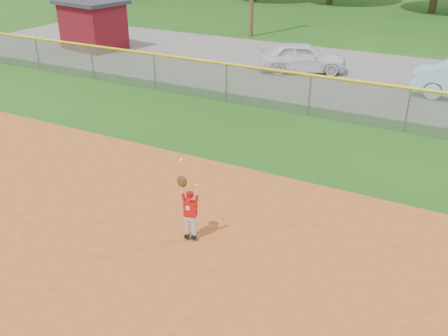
{
  "coord_description": "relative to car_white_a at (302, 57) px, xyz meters",
  "views": [
    {
      "loc": [
        5.36,
        -6.36,
        6.15
      ],
      "look_at": [
        0.44,
        2.79,
        1.1
      ],
      "focal_mm": 40.0,
      "sensor_mm": 36.0,
      "label": 1
    }
  ],
  "objects": [
    {
      "name": "ground",
      "position": [
        2.31,
        -15.49,
        -0.71
      ],
      "size": [
        120.0,
        120.0,
        0.0
      ],
      "primitive_type": "plane",
      "color": "#1F4F12",
      "rests_on": "ground"
    },
    {
      "name": "parking_strip",
      "position": [
        2.31,
        0.51,
        -0.7
      ],
      "size": [
        44.0,
        10.0,
        0.03
      ],
      "primitive_type": "cube",
      "color": "slate",
      "rests_on": "ground"
    },
    {
      "name": "car_white_a",
      "position": [
        0.0,
        0.0,
        0.0
      ],
      "size": [
        4.33,
        3.11,
        1.37
      ],
      "primitive_type": "imported",
      "rotation": [
        0.0,
        0.0,
        1.99
      ],
      "color": "white",
      "rests_on": "parking_strip"
    },
    {
      "name": "utility_shed",
      "position": [
        -11.79,
        -0.73,
        0.61
      ],
      "size": [
        3.87,
        3.24,
        2.59
      ],
      "color": "#5E0D16",
      "rests_on": "ground"
    },
    {
      "name": "outfield_fence",
      "position": [
        2.31,
        -5.49,
        0.17
      ],
      "size": [
        40.06,
        0.1,
        1.55
      ],
      "color": "gray",
      "rests_on": "ground"
    },
    {
      "name": "ballplayer",
      "position": [
        2.72,
        -14.21,
        0.1
      ],
      "size": [
        0.48,
        0.25,
        1.83
      ],
      "color": "silver",
      "rests_on": "ground"
    }
  ]
}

